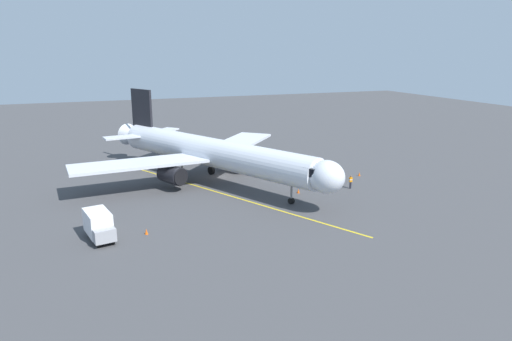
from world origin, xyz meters
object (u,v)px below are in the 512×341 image
at_px(safety_cone_nose_right, 146,232).
at_px(safety_cone_wing_port, 359,174).
at_px(box_truck_near_nose, 99,225).
at_px(airplane, 210,153).
at_px(ground_crew_marshaller, 351,182).
at_px(safety_cone_nose_left, 298,191).
at_px(safety_cone_wing_starboard, 320,175).

distance_m(safety_cone_nose_right, safety_cone_wing_port, 32.87).
height_order(box_truck_near_nose, safety_cone_nose_right, box_truck_near_nose).
bearing_deg(airplane, safety_cone_wing_port, 166.76).
xyz_separation_m(airplane, ground_crew_marshaller, (-15.84, 9.56, -3.12)).
bearing_deg(safety_cone_wing_port, ground_crew_marshaller, 46.77).
bearing_deg(safety_cone_nose_left, safety_cone_wing_starboard, -137.05).
xyz_separation_m(ground_crew_marshaller, box_truck_near_nose, (30.79, 5.56, 0.50)).
xyz_separation_m(ground_crew_marshaller, safety_cone_wing_starboard, (0.78, -6.51, -0.61)).
distance_m(box_truck_near_nose, safety_cone_wing_starboard, 32.36).
bearing_deg(box_truck_near_nose, safety_cone_wing_starboard, -158.09).
xyz_separation_m(airplane, safety_cone_nose_right, (10.75, 15.52, -3.73)).
bearing_deg(box_truck_near_nose, ground_crew_marshaller, -169.76).
distance_m(airplane, safety_cone_nose_left, 13.04).
bearing_deg(airplane, safety_cone_wing_starboard, 168.55).
relative_size(box_truck_near_nose, safety_cone_nose_right, 8.89).
relative_size(airplane, safety_cone_nose_right, 68.26).
bearing_deg(box_truck_near_nose, safety_cone_nose_left, -165.37).
bearing_deg(safety_cone_nose_left, safety_cone_wing_port, -160.29).
bearing_deg(ground_crew_marshaller, safety_cone_nose_right, 12.64).
xyz_separation_m(ground_crew_marshaller, safety_cone_wing_port, (-4.49, -4.77, -0.61)).
xyz_separation_m(box_truck_near_nose, safety_cone_nose_right, (-4.21, 0.40, -1.11)).
height_order(safety_cone_nose_right, safety_cone_wing_port, same).
height_order(airplane, safety_cone_wing_port, airplane).
bearing_deg(safety_cone_wing_starboard, safety_cone_nose_right, 25.79).
distance_m(safety_cone_nose_right, safety_cone_wing_starboard, 28.65).
height_order(box_truck_near_nose, safety_cone_wing_port, box_truck_near_nose).
relative_size(ground_crew_marshaller, safety_cone_nose_right, 3.11).
xyz_separation_m(safety_cone_wing_port, safety_cone_wing_starboard, (5.27, -1.73, 0.00)).
height_order(ground_crew_marshaller, box_truck_near_nose, box_truck_near_nose).
distance_m(safety_cone_nose_left, safety_cone_nose_right, 20.56).
bearing_deg(safety_cone_nose_right, ground_crew_marshaller, -167.36).
height_order(safety_cone_nose_left, safety_cone_wing_starboard, same).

